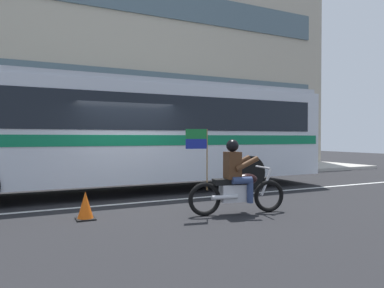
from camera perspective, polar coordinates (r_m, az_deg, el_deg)
ground_plane at (r=9.40m, az=-10.39°, el=-8.78°), size 60.00×60.00×0.00m
sidewalk_curb at (r=14.33m, az=-15.83°, el=-5.11°), size 28.00×3.80×0.15m
lane_center_stripe at (r=8.83m, az=-9.34°, el=-9.39°), size 26.60×0.14×0.01m
office_building_facade at (r=17.03m, az=-17.31°, el=15.20°), size 28.00×0.89×11.54m
transit_bus at (r=10.53m, az=-10.01°, el=2.57°), size 12.33×2.64×3.22m
motorcycle_with_rider at (r=7.46m, az=7.23°, el=-6.17°), size 2.17×0.71×1.78m
traffic_cone at (r=7.28m, az=-16.87°, el=-9.64°), size 0.36×0.36×0.55m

